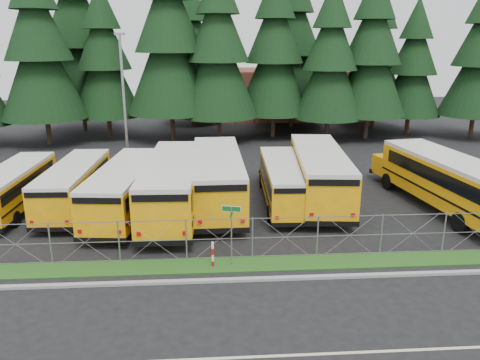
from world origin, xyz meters
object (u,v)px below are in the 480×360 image
bus_0 (16,188)px  striped_bollard (213,255)px  bus_6 (318,175)px  bus_3 (173,186)px  light_standard (124,98)px  bus_east (443,182)px  bus_1 (76,186)px  street_sign (231,223)px  bus_5 (283,183)px  bus_4 (217,179)px  bus_2 (127,189)px

bus_0 → striped_bollard: bearing=-33.9°
bus_6 → bus_3: bearing=-162.9°
bus_6 → light_standard: (-13.05, 8.18, 3.90)m
bus_3 → bus_east: bearing=0.6°
bus_1 → street_sign: 12.06m
bus_5 → striped_bollard: bus_5 is taller
bus_0 → bus_4: (11.85, 0.05, 0.32)m
bus_2 → bus_1: bearing=164.4°
bus_2 → bus_3: bearing=4.0°
bus_0 → bus_2: bus_2 is taller
bus_3 → bus_5: bus_3 is taller
bus_6 → striped_bollard: bus_6 is taller
bus_2 → street_sign: bearing=-45.2°
bus_2 → street_sign: bus_2 is taller
bus_0 → bus_5: bearing=1.3°
bus_0 → bus_3: 9.40m
bus_east → bus_6: bearing=155.3°
bus_0 → bus_east: size_ratio=0.80×
bus_1 → bus_5: 12.38m
bus_4 → bus_east: size_ratio=1.00×
bus_0 → bus_east: (25.11, -1.54, 0.32)m
bus_6 → striped_bollard: size_ratio=10.20×
bus_1 → bus_6: bus_6 is taller
bus_0 → bus_6: bearing=3.5°
striped_bollard → light_standard: bearing=110.6°
bus_2 → bus_4: size_ratio=0.90×
bus_0 → bus_4: 11.86m
bus_4 → street_sign: 8.18m
bus_east → street_sign: bearing=-160.7°
striped_bollard → bus_6: bearing=52.8°
bus_2 → light_standard: (-1.56, 9.90, 4.06)m
bus_4 → striped_bollard: size_ratio=10.20×
bus_3 → bus_east: 15.80m
street_sign → bus_2: bearing=129.1°
bus_3 → bus_4: bus_3 is taller
bus_1 → bus_east: bearing=-2.6°
bus_2 → light_standard: light_standard is taller
bus_5 → striped_bollard: size_ratio=8.50×
bus_0 → bus_6: (18.14, 0.56, 0.32)m
bus_0 → street_sign: (12.30, -8.11, 0.75)m
street_sign → light_standard: bearing=113.2°
bus_4 → bus_0: bearing=179.5°
bus_5 → street_sign: (-3.55, -8.00, 0.70)m
bus_3 → bus_6: 9.01m
bus_6 → street_sign: bus_6 is taller
bus_2 → street_sign: size_ratio=3.91×
bus_5 → light_standard: light_standard is taller
bus_3 → bus_6: bus_3 is taller
bus_1 → striped_bollard: 11.54m
bus_2 → bus_6: size_ratio=0.90×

